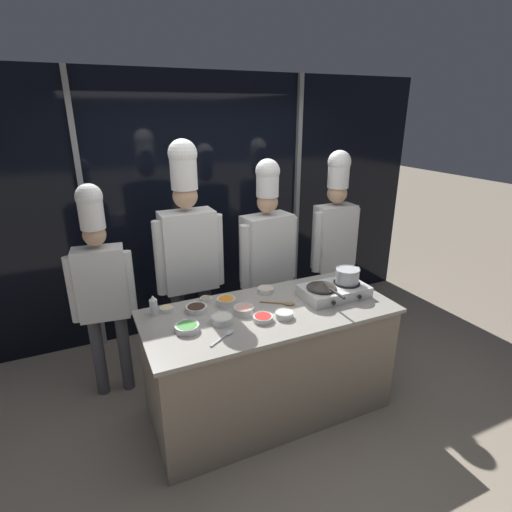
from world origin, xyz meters
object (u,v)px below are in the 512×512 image
(squeeze_bottle_clear, at_px, (154,306))
(serving_spoon_slotted, at_px, (284,303))
(prep_bowl_scallions, at_px, (187,327))
(chef_head, at_px, (101,280))
(stock_pot, at_px, (348,275))
(prep_bowl_soy_glaze, at_px, (196,308))
(prep_bowl_carrots, at_px, (226,301))
(serving_spoon_solid, at_px, (226,335))
(prep_bowl_bean_sprouts, at_px, (284,314))
(chef_pastry, at_px, (334,233))
(prep_bowl_garlic, at_px, (222,319))
(prep_bowl_ginger, at_px, (167,309))
(portable_stove, at_px, (334,291))
(frying_pan, at_px, (322,285))
(prep_bowl_mushrooms, at_px, (206,299))
(chef_line, at_px, (267,250))
(chef_sous, at_px, (188,248))
(prep_bowl_shrimp, at_px, (244,309))
(prep_bowl_bell_pepper, at_px, (263,318))
(prep_bowl_chicken, at_px, (265,290))

(squeeze_bottle_clear, relative_size, serving_spoon_slotted, 0.63)
(prep_bowl_scallions, xyz_separation_m, chef_head, (-0.47, 0.80, 0.12))
(stock_pot, relative_size, prep_bowl_soy_glaze, 1.34)
(prep_bowl_carrots, height_order, chef_head, chef_head)
(serving_spoon_solid, bearing_deg, prep_bowl_bean_sprouts, 7.19)
(prep_bowl_carrots, xyz_separation_m, chef_pastry, (1.35, 0.52, 0.23))
(prep_bowl_garlic, distance_m, prep_bowl_soy_glaze, 0.27)
(prep_bowl_ginger, bearing_deg, portable_stove, -13.32)
(serving_spoon_slotted, relative_size, serving_spoon_solid, 1.17)
(frying_pan, distance_m, prep_bowl_mushrooms, 0.92)
(chef_line, bearing_deg, chef_sous, -9.03)
(portable_stove, bearing_deg, prep_bowl_scallions, -178.42)
(portable_stove, xyz_separation_m, serving_spoon_slotted, (-0.43, 0.04, -0.04))
(prep_bowl_mushrooms, relative_size, chef_pastry, 0.05)
(prep_bowl_garlic, distance_m, prep_bowl_shrimp, 0.21)
(frying_pan, height_order, prep_bowl_bell_pepper, frying_pan)
(prep_bowl_garlic, bearing_deg, chef_line, 46.63)
(frying_pan, distance_m, squeeze_bottle_clear, 1.30)
(prep_bowl_bean_sprouts, bearing_deg, serving_spoon_slotted, 61.19)
(prep_bowl_bell_pepper, distance_m, prep_bowl_mushrooms, 0.53)
(frying_pan, relative_size, serving_spoon_slotted, 1.66)
(prep_bowl_bell_pepper, relative_size, prep_bowl_shrimp, 0.98)
(prep_bowl_shrimp, bearing_deg, prep_bowl_mushrooms, 123.92)
(prep_bowl_ginger, xyz_separation_m, prep_bowl_shrimp, (0.51, -0.27, 0.01))
(prep_bowl_chicken, bearing_deg, chef_pastry, 24.41)
(prep_bowl_shrimp, bearing_deg, prep_bowl_chicken, 40.67)
(prep_bowl_bell_pepper, distance_m, chef_pastry, 1.49)
(prep_bowl_garlic, distance_m, chef_pastry, 1.68)
(prep_bowl_bean_sprouts, bearing_deg, prep_bowl_shrimp, 143.00)
(portable_stove, relative_size, chef_sous, 0.25)
(prep_bowl_bell_pepper, relative_size, prep_bowl_chicken, 1.14)
(squeeze_bottle_clear, height_order, prep_bowl_chicken, squeeze_bottle_clear)
(prep_bowl_bean_sprouts, relative_size, prep_bowl_mushrooms, 1.41)
(prep_bowl_scallions, bearing_deg, prep_bowl_chicken, 23.65)
(prep_bowl_bean_sprouts, bearing_deg, prep_bowl_ginger, 149.15)
(serving_spoon_solid, bearing_deg, chef_pastry, 32.00)
(chef_head, bearing_deg, prep_bowl_scallions, 127.44)
(serving_spoon_slotted, bearing_deg, prep_bowl_scallions, -174.64)
(portable_stove, relative_size, prep_bowl_bean_sprouts, 3.98)
(prep_bowl_soy_glaze, relative_size, serving_spoon_solid, 0.77)
(prep_bowl_garlic, height_order, serving_spoon_slotted, prep_bowl_garlic)
(prep_bowl_soy_glaze, xyz_separation_m, serving_spoon_slotted, (0.65, -0.18, -0.02))
(prep_bowl_ginger, height_order, prep_bowl_shrimp, prep_bowl_shrimp)
(stock_pot, distance_m, serving_spoon_slotted, 0.58)
(chef_head, bearing_deg, squeeze_bottle_clear, 130.09)
(chef_sous, bearing_deg, prep_bowl_ginger, 55.51)
(prep_bowl_garlic, distance_m, prep_bowl_scallions, 0.25)
(serving_spoon_solid, bearing_deg, prep_bowl_shrimp, 46.13)
(serving_spoon_slotted, relative_size, chef_pastry, 0.13)
(prep_bowl_ginger, distance_m, chef_sous, 0.63)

